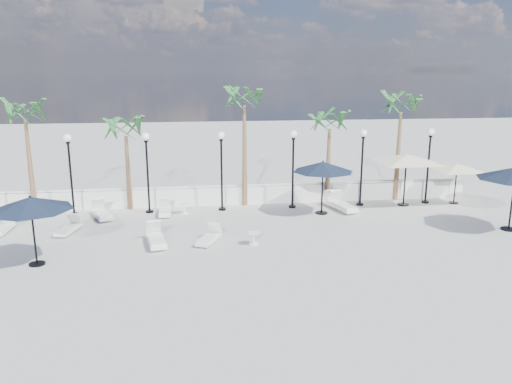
{
  "coord_description": "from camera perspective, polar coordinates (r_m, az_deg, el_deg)",
  "views": [
    {
      "loc": [
        -1.39,
        -17.07,
        6.66
      ],
      "look_at": [
        1.33,
        3.86,
        1.5
      ],
      "focal_mm": 35.0,
      "sensor_mm": 36.0,
      "label": 1
    }
  ],
  "objects": [
    {
      "name": "palm_4",
      "position": [
        26.64,
        16.25,
        9.04
      ],
      "size": [
        2.6,
        2.6,
        5.7
      ],
      "color": "brown",
      "rests_on": "ground"
    },
    {
      "name": "lamppost_1",
      "position": [
        24.58,
        -20.51,
        3.1
      ],
      "size": [
        0.36,
        0.36,
        3.84
      ],
      "color": "black",
      "rests_on": "ground"
    },
    {
      "name": "palm_3",
      "position": [
        25.47,
        8.41,
        7.48
      ],
      "size": [
        2.6,
        2.6,
        4.9
      ],
      "color": "brown",
      "rests_on": "ground"
    },
    {
      "name": "lounger_0",
      "position": [
        23.59,
        -26.97,
        -3.69
      ],
      "size": [
        0.56,
        1.63,
        0.61
      ],
      "rotation": [
        0.0,
        0.0,
        -0.02
      ],
      "color": "silver",
      "rests_on": "ground"
    },
    {
      "name": "palm_0",
      "position": [
        25.61,
        -24.9,
        7.72
      ],
      "size": [
        2.6,
        2.6,
        5.5
      ],
      "color": "brown",
      "rests_on": "ground"
    },
    {
      "name": "lamppost_4",
      "position": [
        24.43,
        4.26,
        3.88
      ],
      "size": [
        0.36,
        0.36,
        3.84
      ],
      "color": "black",
      "rests_on": "ground"
    },
    {
      "name": "lamppost_3",
      "position": [
        23.97,
        -3.98,
        3.69
      ],
      "size": [
        0.36,
        0.36,
        3.84
      ],
      "color": "black",
      "rests_on": "ground"
    },
    {
      "name": "parasol_cream_sq_b",
      "position": [
        27.19,
        22.03,
        2.97
      ],
      "size": [
        4.43,
        4.43,
        2.22
      ],
      "color": "black",
      "rests_on": "ground"
    },
    {
      "name": "balustrade",
      "position": [
        25.37,
        -4.04,
        -0.42
      ],
      "size": [
        26.0,
        0.3,
        1.01
      ],
      "color": "silver",
      "rests_on": "ground"
    },
    {
      "name": "parasol_navy_left",
      "position": [
        18.71,
        -24.37,
        -1.24
      ],
      "size": [
        2.86,
        2.86,
        2.52
      ],
      "color": "black",
      "rests_on": "ground"
    },
    {
      "name": "lounger_6",
      "position": [
        24.74,
        9.76,
        -1.46
      ],
      "size": [
        1.16,
        2.15,
        0.77
      ],
      "rotation": [
        0.0,
        0.0,
        0.25
      ],
      "color": "silver",
      "rests_on": "ground"
    },
    {
      "name": "lounger_5",
      "position": [
        19.95,
        -5.36,
        -5.22
      ],
      "size": [
        1.13,
        1.68,
        0.6
      ],
      "rotation": [
        0.0,
        0.0,
        -0.43
      ],
      "color": "silver",
      "rests_on": "ground"
    },
    {
      "name": "lamppost_6",
      "position": [
        26.72,
        19.17,
        4.0
      ],
      "size": [
        0.36,
        0.36,
        3.84
      ],
      "color": "black",
      "rests_on": "ground"
    },
    {
      "name": "lounger_4",
      "position": [
        24.05,
        -10.38,
        -2.05
      ],
      "size": [
        0.59,
        1.68,
        0.62
      ],
      "rotation": [
        0.0,
        0.0,
        0.03
      ],
      "color": "silver",
      "rests_on": "ground"
    },
    {
      "name": "side_table_1",
      "position": [
        23.97,
        -8.16,
        -1.79
      ],
      "size": [
        0.52,
        0.52,
        0.5
      ],
      "color": "silver",
      "rests_on": "ground"
    },
    {
      "name": "lamppost_5",
      "position": [
        25.36,
        12.05,
        3.98
      ],
      "size": [
        0.36,
        0.36,
        3.84
      ],
      "color": "black",
      "rests_on": "ground"
    },
    {
      "name": "ground",
      "position": [
        18.37,
        -2.58,
        -7.53
      ],
      "size": [
        100.0,
        100.0,
        0.0
      ],
      "primitive_type": "plane",
      "color": "#A1A19C",
      "rests_on": "ground"
    },
    {
      "name": "side_table_2",
      "position": [
        19.61,
        -0.25,
        -5.2
      ],
      "size": [
        0.5,
        0.5,
        0.49
      ],
      "color": "silver",
      "rests_on": "ground"
    },
    {
      "name": "palm_2",
      "position": [
        24.55,
        -1.36,
        10.13
      ],
      "size": [
        2.6,
        2.6,
        6.1
      ],
      "color": "brown",
      "rests_on": "ground"
    },
    {
      "name": "parasol_navy_mid",
      "position": [
        23.55,
        7.67,
        2.85
      ],
      "size": [
        2.87,
        2.87,
        2.57
      ],
      "color": "black",
      "rests_on": "ground"
    },
    {
      "name": "parasol_cream_sq_a",
      "position": [
        25.88,
        16.86,
        4.12
      ],
      "size": [
        5.72,
        5.72,
        2.81
      ],
      "color": "black",
      "rests_on": "ground"
    },
    {
      "name": "palm_1",
      "position": [
        24.73,
        -14.67,
        6.55
      ],
      "size": [
        2.6,
        2.6,
        4.7
      ],
      "color": "brown",
      "rests_on": "ground"
    },
    {
      "name": "lounger_1",
      "position": [
        24.17,
        -17.21,
        -2.3
      ],
      "size": [
        1.28,
        2.0,
        0.72
      ],
      "rotation": [
        0.0,
        0.0,
        0.38
      ],
      "color": "silver",
      "rests_on": "ground"
    },
    {
      "name": "lounger_2",
      "position": [
        22.44,
        -20.65,
        -3.88
      ],
      "size": [
        0.87,
        1.73,
        0.62
      ],
      "rotation": [
        0.0,
        0.0,
        -0.21
      ],
      "color": "silver",
      "rests_on": "ground"
    },
    {
      "name": "lounger_3",
      "position": [
        20.02,
        -11.35,
        -5.24
      ],
      "size": [
        0.98,
        2.03,
        0.73
      ],
      "rotation": [
        0.0,
        0.0,
        0.18
      ],
      "color": "silver",
      "rests_on": "ground"
    },
    {
      "name": "lounger_7",
      "position": [
        25.15,
        9.05,
        -1.24
      ],
      "size": [
        1.16,
        1.96,
        0.7
      ],
      "rotation": [
        0.0,
        0.0,
        0.32
      ],
      "color": "silver",
      "rests_on": "ground"
    },
    {
      "name": "lamppost_2",
      "position": [
        24.02,
        -12.35,
        3.43
      ],
      "size": [
        0.36,
        0.36,
        3.84
      ],
      "color": "black",
      "rests_on": "ground"
    }
  ]
}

